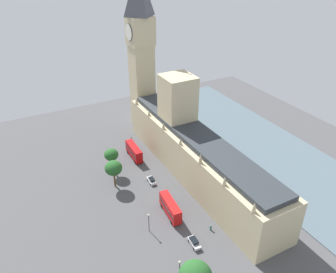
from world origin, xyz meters
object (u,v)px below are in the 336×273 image
object	(u,v)px
car_white_by_river_gate	(151,180)
street_lamp_opposite_hall	(180,267)
pedestrian_under_trees	(132,138)
double_decker_bus_far_end	(170,207)
car_silver_kerbside	(194,242)
plane_tree_leading	(111,155)
plane_tree_corner	(114,168)
street_lamp_slot_10	(149,219)
double_decker_bus_near_tower	(134,151)
clock_tower	(141,48)
pedestrian_midblock	(211,228)
parliament_building	(194,150)

from	to	relation	value
car_white_by_river_gate	street_lamp_opposite_hall	distance (m)	37.12
pedestrian_under_trees	street_lamp_opposite_hall	distance (m)	65.39
double_decker_bus_far_end	car_silver_kerbside	bearing A→B (deg)	95.77
plane_tree_leading	street_lamp_opposite_hall	distance (m)	46.79
double_decker_bus_far_end	street_lamp_opposite_hall	bearing A→B (deg)	72.43
double_decker_bus_far_end	plane_tree_corner	distance (m)	22.10
street_lamp_slot_10	double_decker_bus_far_end	bearing A→B (deg)	-160.20
double_decker_bus_near_tower	double_decker_bus_far_end	size ratio (longest dim) A/B	0.99
car_white_by_river_gate	clock_tower	bearing A→B (deg)	72.11
double_decker_bus_far_end	pedestrian_under_trees	bearing A→B (deg)	-93.13
clock_tower	pedestrian_midblock	world-z (taller)	clock_tower
double_decker_bus_far_end	street_lamp_slot_10	distance (m)	8.61
double_decker_bus_far_end	street_lamp_slot_10	xyz separation A→B (m)	(7.96, 2.87, 1.56)
street_lamp_slot_10	street_lamp_opposite_hall	bearing A→B (deg)	88.71
double_decker_bus_near_tower	pedestrian_midblock	world-z (taller)	double_decker_bus_near_tower
clock_tower	double_decker_bus_far_end	xyz separation A→B (m)	(16.18, 53.66, -29.77)
plane_tree_corner	street_lamp_opposite_hall	xyz separation A→B (m)	(-0.94, 39.43, -2.47)
plane_tree_leading	pedestrian_midblock	bearing A→B (deg)	110.81
street_lamp_slot_10	pedestrian_under_trees	bearing A→B (deg)	-107.18
car_silver_kerbside	pedestrian_under_trees	bearing A→B (deg)	-92.07
double_decker_bus_near_tower	clock_tower	bearing A→B (deg)	59.44
pedestrian_midblock	plane_tree_leading	world-z (taller)	plane_tree_leading
car_silver_kerbside	pedestrian_midblock	bearing A→B (deg)	-156.47
clock_tower	street_lamp_opposite_hall	size ratio (longest dim) A/B	9.88
street_lamp_opposite_hall	pedestrian_midblock	bearing A→B (deg)	-147.77
plane_tree_leading	street_lamp_slot_10	world-z (taller)	plane_tree_leading
parliament_building	double_decker_bus_far_end	distance (m)	22.76
car_white_by_river_gate	pedestrian_under_trees	xyz separation A→B (m)	(-4.82, -28.01, -0.11)
plane_tree_leading	plane_tree_corner	xyz separation A→B (m)	(1.90, 7.29, -0.10)
street_lamp_opposite_hall	street_lamp_slot_10	bearing A→B (deg)	-91.29
car_white_by_river_gate	car_silver_kerbside	bearing A→B (deg)	-89.95
parliament_building	plane_tree_corner	size ratio (longest dim) A/B	8.04
clock_tower	car_silver_kerbside	size ratio (longest dim) A/B	13.40
pedestrian_midblock	street_lamp_slot_10	size ratio (longest dim) A/B	0.28
plane_tree_leading	car_white_by_river_gate	bearing A→B (deg)	129.01
street_lamp_slot_10	plane_tree_corner	bearing A→B (deg)	-86.62
parliament_building	street_lamp_slot_10	xyz separation A→B (m)	(24.45, 17.29, -4.63)
car_white_by_river_gate	pedestrian_midblock	bearing A→B (deg)	-75.77
parliament_building	double_decker_bus_near_tower	xyz separation A→B (m)	(13.99, -17.42, -6.19)
car_silver_kerbside	pedestrian_under_trees	world-z (taller)	car_silver_kerbside
pedestrian_midblock	double_decker_bus_far_end	bearing A→B (deg)	116.93
plane_tree_corner	car_white_by_river_gate	bearing A→B (deg)	160.59
pedestrian_under_trees	double_decker_bus_near_tower	bearing A→B (deg)	-155.30
double_decker_bus_far_end	street_lamp_opposite_hall	world-z (taller)	street_lamp_opposite_hall
car_silver_kerbside	plane_tree_leading	bearing A→B (deg)	-74.91
pedestrian_midblock	pedestrian_under_trees	distance (m)	54.07
car_white_by_river_gate	plane_tree_leading	distance (m)	15.57
parliament_building	car_white_by_river_gate	xyz separation A→B (m)	(14.85, -1.33, -7.94)
pedestrian_under_trees	plane_tree_leading	xyz separation A→B (m)	(13.84, 16.87, 6.22)
car_silver_kerbside	double_decker_bus_near_tower	bearing A→B (deg)	-88.72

